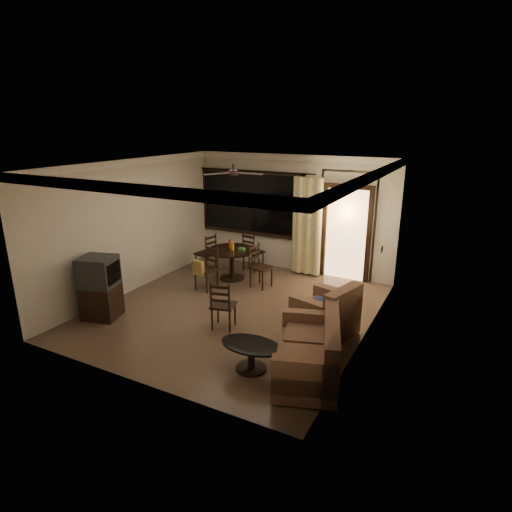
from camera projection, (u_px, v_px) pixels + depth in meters
The scene contains 12 objects.
ground at pixel (235, 310), 8.37m from camera, with size 5.50×5.50×0.00m, color #7F6651.
room_shell at pixel (300, 205), 9.06m from camera, with size 5.50×6.70×5.50m.
dining_table at pixel (232, 256), 9.87m from camera, with size 1.14×1.14×0.93m.
dining_chair_west at pixel (206, 260), 10.44m from camera, with size 0.49×0.49×0.95m.
dining_chair_east at pixel (261, 275), 9.46m from camera, with size 0.49×0.49×0.95m.
dining_chair_south at pixel (206, 276), 9.30m from camera, with size 0.49×0.54×0.95m.
dining_chair_north at pixel (253, 259), 10.54m from camera, with size 0.49×0.49×0.95m.
tv_cabinet at pixel (100, 287), 7.88m from camera, with size 0.75×0.71×1.18m.
sofa at pixel (312, 354), 6.11m from camera, with size 1.32×1.79×0.86m.
armchair at pixel (328, 315), 7.28m from camera, with size 1.10×1.10×0.90m.
coffee_table at pixel (251, 352), 6.28m from camera, with size 0.95×0.57×0.42m.
side_chair at pixel (223, 314), 7.56m from camera, with size 0.48×0.48×0.91m.
Camera 1 is at (3.91, -6.61, 3.51)m, focal length 30.00 mm.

